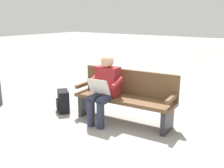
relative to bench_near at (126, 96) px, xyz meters
name	(u,v)px	position (x,y,z in m)	size (l,w,h in m)	color
ground_plane	(123,121)	(-0.01, 0.07, -0.46)	(40.00, 40.00, 0.00)	gray
bench_near	(126,96)	(0.00, 0.00, 0.00)	(1.83, 0.61, 0.90)	brown
person_seated	(105,87)	(0.27, 0.25, 0.17)	(0.59, 0.59, 1.18)	maroon
backpack	(63,101)	(1.24, 0.32, -0.25)	(0.40, 0.37, 0.42)	black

